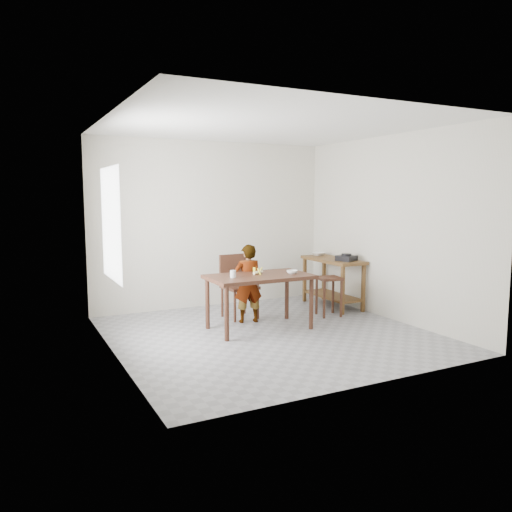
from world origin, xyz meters
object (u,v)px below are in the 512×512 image
prep_counter (333,283)px  child (248,284)px  stool (329,296)px  dining_table (259,302)px  dining_chair (240,287)px

prep_counter → child: size_ratio=1.06×
child → stool: bearing=-179.3°
dining_table → dining_chair: (0.03, 0.69, 0.10)m
prep_counter → child: bearing=-170.2°
dining_chair → stool: (1.26, -0.49, -0.17)m
prep_counter → stool: prep_counter is taller
dining_table → stool: 1.31m
child → stool: 1.31m
dining_table → stool: size_ratio=2.34×
child → stool: (1.27, -0.21, -0.27)m
dining_table → prep_counter: (1.72, 0.70, 0.03)m
dining_table → prep_counter: 1.86m
prep_counter → dining_chair: dining_chair is taller
child → stool: size_ratio=1.90×
prep_counter → dining_chair: size_ratio=1.27×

